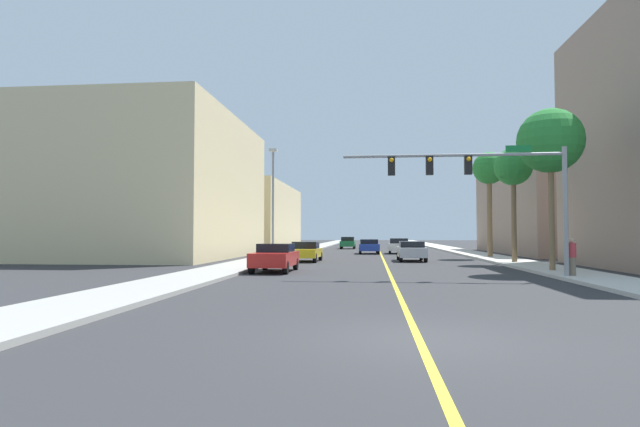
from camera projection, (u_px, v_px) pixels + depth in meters
ground at (380, 253)px, 51.21m from camera, size 192.00×192.00×0.00m
sidewalk_left at (297, 252)px, 52.09m from camera, size 2.98×168.00×0.15m
sidewalk_right at (467, 252)px, 50.34m from camera, size 2.98×168.00×0.15m
lane_marking_center at (380, 253)px, 51.21m from camera, size 0.16×144.00×0.01m
building_left_near at (134, 188)px, 42.41m from camera, size 17.84×20.52×11.51m
building_left_far at (251, 217)px, 67.25m from camera, size 10.23×23.60×8.32m
building_right_far at (579, 208)px, 49.35m from camera, size 14.95×22.56×8.97m
traffic_signal_mast at (484, 177)px, 22.22m from camera, size 9.73×0.36×5.69m
street_lamp at (273, 198)px, 34.52m from camera, size 0.56×0.28×7.66m
palm_near at (550, 142)px, 25.39m from camera, size 3.24×3.24×8.12m
palm_mid at (513, 169)px, 32.70m from camera, size 2.42×2.42×7.37m
palm_far at (489, 171)px, 40.07m from camera, size 2.56×2.56×8.31m
car_blue at (369, 246)px, 48.90m from camera, size 2.04×4.28×1.40m
car_yellow at (306, 251)px, 35.43m from camera, size 2.05×4.03×1.39m
car_white at (399, 246)px, 49.20m from camera, size 2.06×4.06×1.49m
car_red at (275, 257)px, 26.02m from camera, size 1.94×4.13×1.45m
car_green at (348, 243)px, 64.56m from camera, size 1.88×3.85×1.52m
car_silver at (411, 251)px, 35.95m from camera, size 1.91×4.15×1.41m
pedestrian at (572, 257)px, 21.90m from camera, size 0.38×0.38×1.62m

